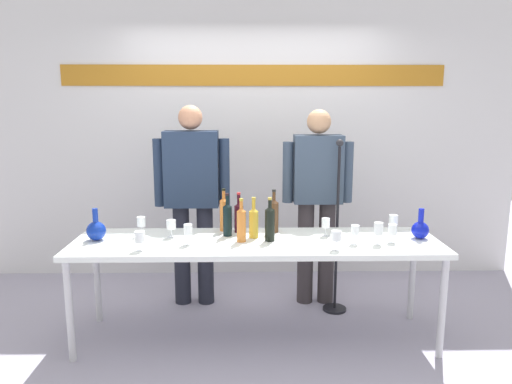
{
  "coord_description": "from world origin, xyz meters",
  "views": [
    {
      "loc": [
        -0.07,
        -3.39,
        1.77
      ],
      "look_at": [
        0.0,
        0.15,
        1.1
      ],
      "focal_mm": 33.81,
      "sensor_mm": 36.0,
      "label": 1
    }
  ],
  "objects_px": {
    "decanter_blue_right": "(420,229)",
    "wine_bottle_0": "(254,221)",
    "wine_glass_right_2": "(336,236)",
    "microphone_stand": "(336,256)",
    "wine_glass_right_0": "(392,230)",
    "decanter_blue_left": "(96,230)",
    "wine_glass_right_3": "(393,220)",
    "wine_bottle_2": "(274,214)",
    "wine_glass_right_4": "(355,230)",
    "wine_glass_right_1": "(326,223)",
    "wine_bottle_5": "(241,223)",
    "wine_glass_right_5": "(378,229)",
    "wine_bottle_1": "(270,222)",
    "wine_bottle_3": "(227,218)",
    "display_table": "(256,247)",
    "wine_glass_left_3": "(141,222)",
    "wine_bottle_4": "(239,216)",
    "wine_bottle_6": "(224,213)",
    "presenter_right": "(317,195)",
    "wine_glass_left_0": "(171,225)",
    "wine_glass_left_1": "(188,230)",
    "presenter_left": "(192,192)"
  },
  "relations": [
    {
      "from": "wine_bottle_1",
      "to": "wine_glass_right_1",
      "type": "height_order",
      "value": "wine_bottle_1"
    },
    {
      "from": "decanter_blue_right",
      "to": "wine_bottle_6",
      "type": "bearing_deg",
      "value": 170.34
    },
    {
      "from": "wine_glass_right_4",
      "to": "microphone_stand",
      "type": "distance_m",
      "value": 0.69
    },
    {
      "from": "presenter_right",
      "to": "wine_glass_right_4",
      "type": "height_order",
      "value": "presenter_right"
    },
    {
      "from": "wine_bottle_0",
      "to": "wine_glass_left_3",
      "type": "xyz_separation_m",
      "value": [
        -0.85,
        0.06,
        -0.02
      ]
    },
    {
      "from": "wine_bottle_4",
      "to": "wine_bottle_6",
      "type": "distance_m",
      "value": 0.13
    },
    {
      "from": "wine_bottle_1",
      "to": "wine_glass_right_4",
      "type": "distance_m",
      "value": 0.61
    },
    {
      "from": "display_table",
      "to": "presenter_left",
      "type": "bearing_deg",
      "value": 128.9
    },
    {
      "from": "wine_bottle_2",
      "to": "wine_bottle_3",
      "type": "relative_size",
      "value": 1.03
    },
    {
      "from": "wine_glass_right_3",
      "to": "wine_glass_right_4",
      "type": "relative_size",
      "value": 0.95
    },
    {
      "from": "wine_bottle_1",
      "to": "wine_glass_right_0",
      "type": "height_order",
      "value": "wine_bottle_1"
    },
    {
      "from": "presenter_right",
      "to": "wine_glass_right_4",
      "type": "xyz_separation_m",
      "value": [
        0.16,
        -0.77,
        -0.11
      ]
    },
    {
      "from": "wine_bottle_1",
      "to": "wine_bottle_3",
      "type": "relative_size",
      "value": 0.99
    },
    {
      "from": "wine_bottle_2",
      "to": "wine_glass_right_4",
      "type": "distance_m",
      "value": 0.65
    },
    {
      "from": "wine_bottle_3",
      "to": "wine_bottle_5",
      "type": "distance_m",
      "value": 0.19
    },
    {
      "from": "wine_glass_left_3",
      "to": "microphone_stand",
      "type": "height_order",
      "value": "microphone_stand"
    },
    {
      "from": "wine_glass_left_3",
      "to": "wine_bottle_4",
      "type": "bearing_deg",
      "value": 7.13
    },
    {
      "from": "decanter_blue_left",
      "to": "wine_glass_right_3",
      "type": "xyz_separation_m",
      "value": [
        2.24,
        0.2,
        0.02
      ]
    },
    {
      "from": "display_table",
      "to": "wine_glass_left_3",
      "type": "distance_m",
      "value": 0.89
    },
    {
      "from": "wine_bottle_1",
      "to": "wine_glass_right_2",
      "type": "bearing_deg",
      "value": -27.62
    },
    {
      "from": "wine_bottle_3",
      "to": "wine_glass_right_5",
      "type": "bearing_deg",
      "value": -12.92
    },
    {
      "from": "wine_bottle_5",
      "to": "wine_glass_right_5",
      "type": "relative_size",
      "value": 1.99
    },
    {
      "from": "wine_glass_right_2",
      "to": "microphone_stand",
      "type": "relative_size",
      "value": 0.09
    },
    {
      "from": "wine_bottle_6",
      "to": "wine_glass_right_2",
      "type": "bearing_deg",
      "value": -33.39
    },
    {
      "from": "decanter_blue_left",
      "to": "wine_bottle_6",
      "type": "height_order",
      "value": "wine_bottle_6"
    },
    {
      "from": "wine_glass_right_0",
      "to": "microphone_stand",
      "type": "distance_m",
      "value": 0.72
    },
    {
      "from": "display_table",
      "to": "wine_bottle_3",
      "type": "relative_size",
      "value": 8.18
    },
    {
      "from": "decanter_blue_right",
      "to": "wine_glass_right_0",
      "type": "height_order",
      "value": "decanter_blue_right"
    },
    {
      "from": "wine_bottle_0",
      "to": "wine_glass_right_1",
      "type": "bearing_deg",
      "value": 3.24
    },
    {
      "from": "wine_bottle_1",
      "to": "wine_glass_right_1",
      "type": "bearing_deg",
      "value": 15.59
    },
    {
      "from": "wine_bottle_4",
      "to": "wine_glass_left_1",
      "type": "relative_size",
      "value": 2.11
    },
    {
      "from": "wine_bottle_6",
      "to": "wine_glass_left_0",
      "type": "xyz_separation_m",
      "value": [
        -0.38,
        -0.18,
        -0.05
      ]
    },
    {
      "from": "display_table",
      "to": "presenter_left",
      "type": "distance_m",
      "value": 0.9
    },
    {
      "from": "wine_bottle_5",
      "to": "decanter_blue_left",
      "type": "bearing_deg",
      "value": 177.15
    },
    {
      "from": "wine_bottle_0",
      "to": "wine_bottle_1",
      "type": "xyz_separation_m",
      "value": [
        0.12,
        -0.09,
        0.01
      ]
    },
    {
      "from": "presenter_right",
      "to": "wine_glass_right_1",
      "type": "distance_m",
      "value": 0.57
    },
    {
      "from": "wine_bottle_1",
      "to": "wine_glass_left_1",
      "type": "height_order",
      "value": "wine_bottle_1"
    },
    {
      "from": "presenter_right",
      "to": "wine_bottle_4",
      "type": "bearing_deg",
      "value": -147.0
    },
    {
      "from": "wine_bottle_4",
      "to": "wine_glass_left_0",
      "type": "bearing_deg",
      "value": -165.24
    },
    {
      "from": "wine_bottle_0",
      "to": "wine_glass_right_0",
      "type": "height_order",
      "value": "wine_bottle_0"
    },
    {
      "from": "wine_glass_right_3",
      "to": "wine_glass_left_3",
      "type": "bearing_deg",
      "value": -177.43
    },
    {
      "from": "decanter_blue_right",
      "to": "wine_bottle_0",
      "type": "bearing_deg",
      "value": 177.73
    },
    {
      "from": "wine_bottle_3",
      "to": "wine_glass_right_3",
      "type": "height_order",
      "value": "wine_bottle_3"
    },
    {
      "from": "wine_bottle_1",
      "to": "wine_bottle_5",
      "type": "height_order",
      "value": "wine_bottle_1"
    },
    {
      "from": "wine_glass_right_2",
      "to": "wine_glass_right_4",
      "type": "height_order",
      "value": "wine_glass_right_4"
    },
    {
      "from": "wine_bottle_4",
      "to": "wine_bottle_3",
      "type": "bearing_deg",
      "value": -130.3
    },
    {
      "from": "decanter_blue_right",
      "to": "wine_glass_left_0",
      "type": "height_order",
      "value": "decanter_blue_right"
    },
    {
      "from": "wine_bottle_6",
      "to": "wine_glass_right_0",
      "type": "height_order",
      "value": "wine_bottle_6"
    },
    {
      "from": "display_table",
      "to": "wine_bottle_3",
      "type": "height_order",
      "value": "wine_bottle_3"
    },
    {
      "from": "wine_bottle_4",
      "to": "wine_glass_right_4",
      "type": "height_order",
      "value": "wine_bottle_4"
    }
  ]
}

